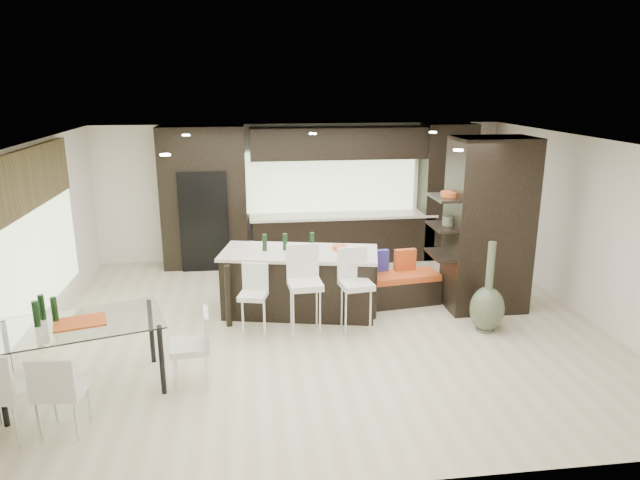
{
  "coord_description": "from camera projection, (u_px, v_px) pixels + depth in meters",
  "views": [
    {
      "loc": [
        -1.08,
        -7.73,
        3.49
      ],
      "look_at": [
        0.0,
        0.6,
        1.15
      ],
      "focal_mm": 32.0,
      "sensor_mm": 36.0,
      "label": 1
    }
  ],
  "objects": [
    {
      "name": "ground",
      "position": [
        325.0,
        325.0,
        8.45
      ],
      "size": [
        8.0,
        8.0,
        0.0
      ],
      "primitive_type": "plane",
      "color": "beige",
      "rests_on": "ground"
    },
    {
      "name": "back_wall",
      "position": [
        301.0,
        192.0,
        11.43
      ],
      "size": [
        8.0,
        0.02,
        2.7
      ],
      "primitive_type": "cube",
      "color": "white",
      "rests_on": "ground"
    },
    {
      "name": "left_wall",
      "position": [
        29.0,
        248.0,
        7.59
      ],
      "size": [
        0.02,
        7.0,
        2.7
      ],
      "primitive_type": "cube",
      "color": "white",
      "rests_on": "ground"
    },
    {
      "name": "right_wall",
      "position": [
        588.0,
        229.0,
        8.59
      ],
      "size": [
        0.02,
        7.0,
        2.7
      ],
      "primitive_type": "cube",
      "color": "white",
      "rests_on": "ground"
    },
    {
      "name": "ceiling",
      "position": [
        326.0,
        142.0,
        7.73
      ],
      "size": [
        8.0,
        7.0,
        0.02
      ],
      "primitive_type": "cube",
      "color": "white",
      "rests_on": "ground"
    },
    {
      "name": "window_left",
      "position": [
        37.0,
        244.0,
        7.79
      ],
      "size": [
        0.04,
        3.2,
        1.9
      ],
      "primitive_type": "cube",
      "color": "#B2D199",
      "rests_on": "left_wall"
    },
    {
      "name": "window_back",
      "position": [
        331.0,
        182.0,
        11.42
      ],
      "size": [
        3.4,
        0.04,
        1.2
      ],
      "primitive_type": "cube",
      "color": "#B2D199",
      "rests_on": "back_wall"
    },
    {
      "name": "stone_accent",
      "position": [
        30.0,
        178.0,
        7.55
      ],
      "size": [
        0.08,
        3.0,
        0.8
      ],
      "primitive_type": "cube",
      "color": "brown",
      "rests_on": "left_wall"
    },
    {
      "name": "ceiling_spots",
      "position": [
        323.0,
        141.0,
        7.97
      ],
      "size": [
        4.0,
        3.0,
        0.02
      ],
      "primitive_type": "cube",
      "color": "white",
      "rests_on": "ceiling"
    },
    {
      "name": "back_cabinetry",
      "position": [
        328.0,
        194.0,
        11.18
      ],
      "size": [
        6.8,
        0.68,
        2.7
      ],
      "primitive_type": "cube",
      "color": "black",
      "rests_on": "ground"
    },
    {
      "name": "refrigerator",
      "position": [
        205.0,
        219.0,
        10.94
      ],
      "size": [
        0.9,
        0.68,
        1.9
      ],
      "primitive_type": "cube",
      "color": "black",
      "rests_on": "ground"
    },
    {
      "name": "partition_column",
      "position": [
        488.0,
        225.0,
        8.79
      ],
      "size": [
        1.2,
        0.8,
        2.7
      ],
      "primitive_type": "cube",
      "color": "black",
      "rests_on": "ground"
    },
    {
      "name": "kitchen_island",
      "position": [
        300.0,
        282.0,
        8.83
      ],
      "size": [
        2.54,
        1.5,
        0.99
      ],
      "primitive_type": "cube",
      "rotation": [
        0.0,
        0.0,
        -0.21
      ],
      "color": "black",
      "rests_on": "ground"
    },
    {
      "name": "stool_left",
      "position": [
        253.0,
        308.0,
        8.0
      ],
      "size": [
        0.45,
        0.45,
        0.84
      ],
      "primitive_type": "cube",
      "rotation": [
        0.0,
        0.0,
        -0.25
      ],
      "color": "silver",
      "rests_on": "ground"
    },
    {
      "name": "stool_mid",
      "position": [
        305.0,
        300.0,
        8.02
      ],
      "size": [
        0.49,
        0.49,
        1.04
      ],
      "primitive_type": "cube",
      "rotation": [
        0.0,
        0.0,
        0.06
      ],
      "color": "silver",
      "rests_on": "ground"
    },
    {
      "name": "stool_right",
      "position": [
        356.0,
        299.0,
        8.13
      ],
      "size": [
        0.49,
        0.49,
        0.98
      ],
      "primitive_type": "cube",
      "rotation": [
        0.0,
        0.0,
        0.14
      ],
      "color": "silver",
      "rests_on": "ground"
    },
    {
      "name": "bench",
      "position": [
        398.0,
        289.0,
        9.23
      ],
      "size": [
        1.38,
        0.68,
        0.51
      ],
      "primitive_type": "cube",
      "rotation": [
        0.0,
        0.0,
        0.14
      ],
      "color": "black",
      "rests_on": "ground"
    },
    {
      "name": "floor_vase",
      "position": [
        489.0,
        287.0,
        8.11
      ],
      "size": [
        0.6,
        0.6,
        1.34
      ],
      "primitive_type": null,
      "rotation": [
        0.0,
        0.0,
        -0.26
      ],
      "color": "#4D5940",
      "rests_on": "ground"
    },
    {
      "name": "dining_table",
      "position": [
        84.0,
        357.0,
        6.56
      ],
      "size": [
        1.99,
        1.46,
        0.86
      ],
      "primitive_type": "cube",
      "rotation": [
        0.0,
        0.0,
        0.28
      ],
      "color": "white",
      "rests_on": "ground"
    },
    {
      "name": "chair_near",
      "position": [
        63.0,
        394.0,
        5.79
      ],
      "size": [
        0.5,
        0.5,
        0.85
      ],
      "primitive_type": "cube",
      "rotation": [
        0.0,
        0.0,
        -0.1
      ],
      "color": "silver",
      "rests_on": "ground"
    },
    {
      "name": "chair_far",
      "position": [
        3.0,
        395.0,
        5.68
      ],
      "size": [
        0.57,
        0.57,
        0.94
      ],
      "primitive_type": "cube",
      "rotation": [
        0.0,
        0.0,
        -0.13
      ],
      "color": "silver",
      "rests_on": "ground"
    },
    {
      "name": "chair_end",
      "position": [
        190.0,
        352.0,
        6.71
      ],
      "size": [
        0.49,
        0.49,
        0.84
      ],
      "primitive_type": "cube",
      "rotation": [
        0.0,
        0.0,
        1.66
      ],
      "color": "silver",
      "rests_on": "ground"
    }
  ]
}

